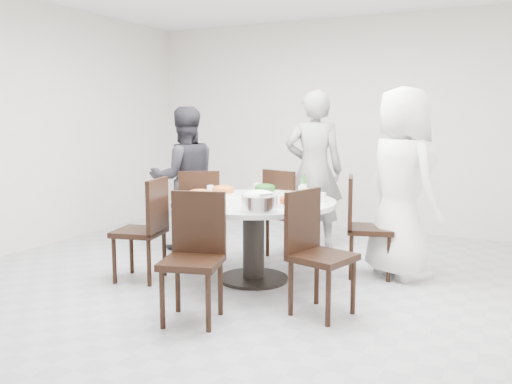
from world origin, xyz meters
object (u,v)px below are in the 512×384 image
at_px(chair_ne, 370,227).
at_px(chair_sw, 139,229).
at_px(rice_bowl, 259,203).
at_px(chair_nw, 199,213).
at_px(soup_bowl, 198,199).
at_px(diner_right, 401,183).
at_px(beverage_bottle, 304,185).
at_px(chair_n, 290,213).
at_px(diner_middle, 314,170).
at_px(chair_s, 192,259).
at_px(chair_se, 323,254).
at_px(dining_table, 254,241).
at_px(diner_left, 185,179).

distance_m(chair_ne, chair_sw, 2.16).
bearing_deg(rice_bowl, chair_nw, 140.70).
distance_m(chair_sw, soup_bowl, 0.70).
height_order(diner_right, rice_bowl, diner_right).
bearing_deg(beverage_bottle, soup_bowl, -125.02).
distance_m(chair_nw, soup_bowl, 1.13).
height_order(chair_n, diner_middle, diner_middle).
bearing_deg(chair_n, soup_bowl, 94.58).
distance_m(chair_n, chair_nw, 0.98).
bearing_deg(chair_ne, chair_sw, 103.38).
height_order(chair_s, chair_se, same).
height_order(dining_table, chair_sw, chair_sw).
bearing_deg(chair_nw, diner_middle, -170.90).
height_order(chair_nw, rice_bowl, chair_nw).
bearing_deg(chair_ne, chair_nw, 77.59).
relative_size(dining_table, beverage_bottle, 7.00).
bearing_deg(chair_s, chair_se, 18.77).
relative_size(soup_bowl, beverage_bottle, 1.33).
xyz_separation_m(dining_table, chair_nw, (-0.91, 0.50, 0.10)).
bearing_deg(diner_middle, chair_n, 59.23).
bearing_deg(diner_right, chair_sw, 69.16).
height_order(chair_nw, chair_se, same).
relative_size(chair_ne, chair_n, 1.00).
distance_m(chair_se, diner_left, 2.50).
distance_m(chair_sw, diner_left, 1.27).
bearing_deg(chair_nw, beverage_bottle, 144.04).
relative_size(dining_table, chair_ne, 1.58).
relative_size(chair_sw, soup_bowl, 3.33).
height_order(chair_nw, diner_middle, diner_middle).
xyz_separation_m(diner_right, diner_left, (-2.42, 0.02, -0.08)).
distance_m(chair_n, diner_middle, 0.64).
distance_m(chair_n, chair_se, 1.77).
height_order(chair_n, beverage_bottle, beverage_bottle).
bearing_deg(beverage_bottle, chair_s, -98.96).
height_order(chair_ne, chair_sw, same).
xyz_separation_m(chair_ne, diner_right, (0.25, 0.12, 0.42)).
height_order(chair_sw, chair_s, same).
relative_size(chair_sw, beverage_bottle, 4.43).
height_order(chair_ne, rice_bowl, chair_ne).
xyz_separation_m(chair_n, rice_bowl, (0.33, -1.44, 0.34)).
height_order(chair_ne, diner_left, diner_left).
xyz_separation_m(dining_table, chair_ne, (0.92, 0.61, 0.10)).
bearing_deg(diner_left, chair_se, 103.70).
xyz_separation_m(dining_table, diner_right, (1.18, 0.73, 0.52)).
xyz_separation_m(chair_ne, rice_bowl, (-0.63, -1.10, 0.34)).
xyz_separation_m(dining_table, soup_bowl, (-0.33, -0.42, 0.42)).
bearing_deg(chair_sw, diner_middle, 139.31).
bearing_deg(chair_sw, dining_table, 102.73).
bearing_deg(diner_left, dining_table, 104.54).
distance_m(dining_table, chair_se, 1.03).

